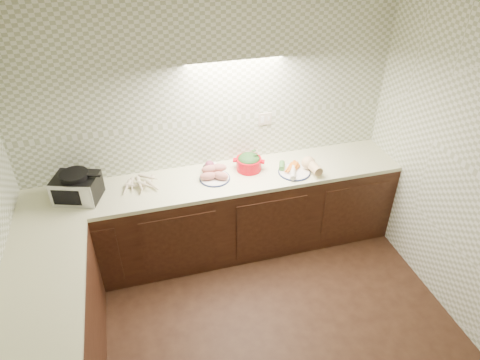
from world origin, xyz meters
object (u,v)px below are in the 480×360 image
object	(u,v)px
onion_bowl	(211,168)
dutch_oven	(249,162)
toaster_oven	(77,187)
parsnip_pile	(142,184)
sweet_potato_plate	(214,174)
veg_plate	(301,166)

from	to	relation	value
onion_bowl	dutch_oven	bearing A→B (deg)	-6.92
toaster_oven	onion_bowl	world-z (taller)	toaster_oven
parsnip_pile	dutch_oven	xyz separation A→B (m)	(1.04, 0.02, 0.05)
sweet_potato_plate	onion_bowl	distance (m)	0.11
sweet_potato_plate	veg_plate	xyz separation A→B (m)	(0.84, -0.10, 0.00)
toaster_oven	veg_plate	bearing A→B (deg)	16.02
toaster_oven	sweet_potato_plate	bearing A→B (deg)	18.59
parsnip_pile	onion_bowl	world-z (taller)	onion_bowl
toaster_oven	parsnip_pile	distance (m)	0.56
veg_plate	onion_bowl	bearing A→B (deg)	166.13
sweet_potato_plate	veg_plate	size ratio (longest dim) A/B	0.78
dutch_oven	veg_plate	world-z (taller)	dutch_oven
parsnip_pile	onion_bowl	distance (m)	0.67
parsnip_pile	veg_plate	size ratio (longest dim) A/B	1.06
toaster_oven	dutch_oven	xyz separation A→B (m)	(1.59, 0.06, -0.04)
onion_bowl	veg_plate	xyz separation A→B (m)	(0.84, -0.21, 0.00)
toaster_oven	parsnip_pile	size ratio (longest dim) A/B	1.11
dutch_oven	onion_bowl	bearing A→B (deg)	-164.73
dutch_oven	veg_plate	distance (m)	0.51
toaster_oven	sweet_potato_plate	world-z (taller)	toaster_oven
parsnip_pile	veg_plate	xyz separation A→B (m)	(1.51, -0.15, 0.02)
onion_bowl	veg_plate	bearing A→B (deg)	-13.87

